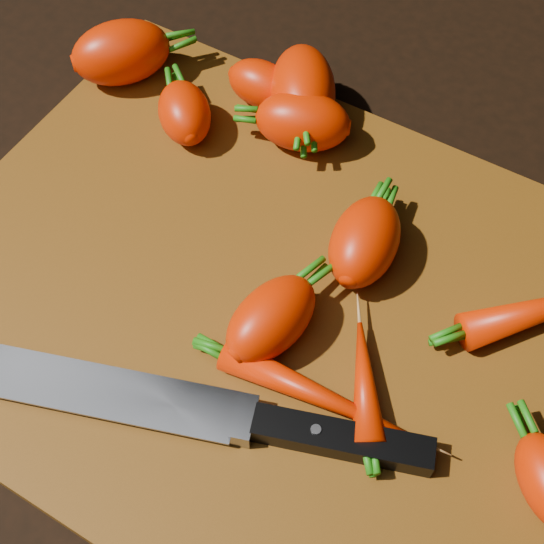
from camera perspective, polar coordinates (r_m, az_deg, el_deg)
The scene contains 12 objects.
ground at distance 0.56m, azimuth -0.52°, elevation -2.68°, with size 2.00×2.00×0.01m, color black.
cutting_board at distance 0.55m, azimuth -0.53°, elevation -2.10°, with size 0.50×0.40×0.01m, color brown.
carrot_0 at distance 0.68m, azimuth -11.29°, elevation 15.90°, with size 0.08×0.05×0.05m, color red.
carrot_1 at distance 0.63m, azimuth -6.61°, elevation 11.81°, with size 0.06×0.04×0.04m, color red.
carrot_2 at distance 0.64m, azimuth 2.34°, elevation 13.52°, with size 0.09×0.05×0.05m, color red.
carrot_3 at distance 0.51m, azimuth -0.06°, elevation -3.56°, with size 0.08×0.04×0.04m, color red.
carrot_4 at distance 0.61m, azimuth 2.32°, elevation 11.26°, with size 0.08×0.05×0.05m, color red.
carrot_5 at distance 0.65m, azimuth -0.85°, elevation 13.99°, with size 0.06×0.04×0.04m, color red.
carrot_8 at distance 0.50m, azimuth 3.37°, elevation -9.21°, with size 0.13×0.02×0.02m, color red.
carrot_9 at distance 0.50m, azimuth 6.98°, elevation -8.16°, with size 0.09×0.02×0.02m, color red.
carrot_10 at distance 0.54m, azimuth 6.99°, elevation 2.29°, with size 0.08×0.05×0.05m, color red.
knife at distance 0.51m, azimuth -11.72°, elevation -8.97°, with size 0.32×0.13×0.02m.
Camera 1 is at (0.15, -0.24, 0.48)m, focal length 50.00 mm.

